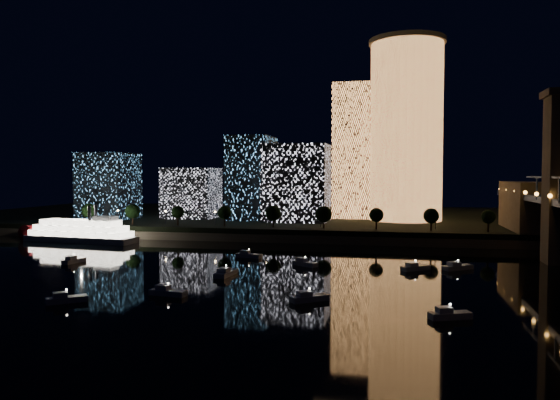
{
  "coord_description": "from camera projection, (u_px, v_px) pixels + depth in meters",
  "views": [
    {
      "loc": [
        17.22,
        -120.34,
        25.86
      ],
      "look_at": [
        -20.21,
        55.0,
        17.39
      ],
      "focal_mm": 35.0,
      "sensor_mm": 36.0,
      "label": 1
    }
  ],
  "objects": [
    {
      "name": "far_bank",
      "position": [
        361.0,
        220.0,
        278.55
      ],
      "size": [
        420.0,
        160.0,
        5.0
      ],
      "primitive_type": "cube",
      "color": "black",
      "rests_on": "ground"
    },
    {
      "name": "street_lamps",
      "position": [
        267.0,
        216.0,
        220.86
      ],
      "size": [
        132.7,
        0.7,
        5.65
      ],
      "color": "black",
      "rests_on": "far_bank"
    },
    {
      "name": "motorboats",
      "position": [
        275.0,
        275.0,
        135.67
      ],
      "size": [
        114.68,
        70.48,
        2.78
      ],
      "color": "silver",
      "rests_on": "ground"
    },
    {
      "name": "tower_cylindrical",
      "position": [
        406.0,
        130.0,
        245.52
      ],
      "size": [
        34.0,
        34.0,
        81.03
      ],
      "color": "#FFA051",
      "rests_on": "far_bank"
    },
    {
      "name": "seawall",
      "position": [
        348.0,
        240.0,
        202.41
      ],
      "size": [
        420.0,
        6.0,
        3.0
      ],
      "primitive_type": "cube",
      "color": "#6B5E4C",
      "rests_on": "ground"
    },
    {
      "name": "esplanade_trees",
      "position": [
        260.0,
        213.0,
        215.25
      ],
      "size": [
        165.7,
        6.42,
        8.71
      ],
      "color": "black",
      "rests_on": "far_bank"
    },
    {
      "name": "midrise_blocks",
      "position": [
        220.0,
        184.0,
        252.21
      ],
      "size": [
        113.17,
        37.82,
        38.44
      ],
      "color": "white",
      "rests_on": "far_bank"
    },
    {
      "name": "riverboat",
      "position": [
        76.0,
        232.0,
        209.16
      ],
      "size": [
        49.3,
        15.25,
        14.61
      ],
      "color": "silver",
      "rests_on": "ground"
    },
    {
      "name": "ground",
      "position": [
        317.0,
        289.0,
        122.37
      ],
      "size": [
        520.0,
        520.0,
        0.0
      ],
      "primitive_type": "plane",
      "color": "black",
      "rests_on": "ground"
    },
    {
      "name": "tower_rectangular",
      "position": [
        355.0,
        151.0,
        261.55
      ],
      "size": [
        20.0,
        20.0,
        63.63
      ],
      "primitive_type": "cube",
      "color": "#FFA051",
      "rests_on": "far_bank"
    }
  ]
}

